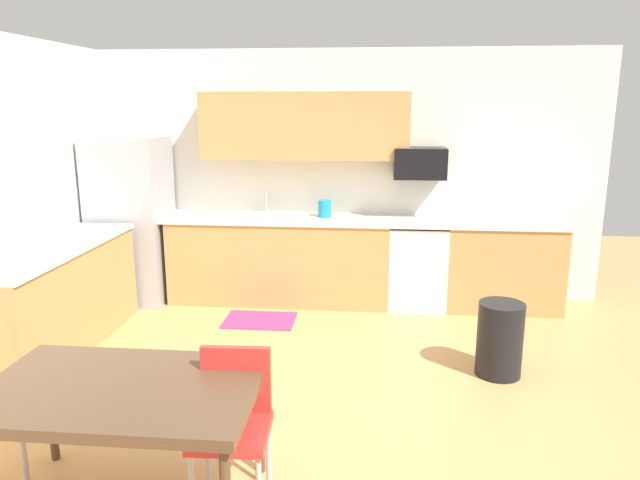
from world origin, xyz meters
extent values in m
plane|color=tan|center=(0.00, 0.00, 0.00)|extent=(12.00, 12.00, 0.00)
cube|color=white|center=(0.00, 2.65, 1.35)|extent=(5.80, 0.10, 2.70)
cube|color=tan|center=(-0.57, 2.30, 0.45)|extent=(2.37, 0.60, 0.90)
cube|color=tan|center=(1.81, 2.30, 0.45)|extent=(1.18, 0.60, 0.90)
cube|color=tan|center=(-2.30, 0.80, 0.45)|extent=(0.60, 2.00, 0.90)
cube|color=silver|center=(0.00, 2.30, 0.92)|extent=(4.80, 0.64, 0.04)
cube|color=silver|center=(-2.30, 0.80, 0.92)|extent=(0.64, 2.00, 0.04)
cube|color=tan|center=(-0.30, 2.43, 1.90)|extent=(2.20, 0.34, 0.70)
cube|color=#9EA0A5|center=(-2.18, 2.22, 0.89)|extent=(0.76, 0.70, 1.79)
cube|color=white|center=(0.92, 2.30, 0.44)|extent=(0.60, 0.60, 0.88)
cube|color=black|center=(0.92, 2.30, 0.90)|extent=(0.60, 0.60, 0.03)
cube|color=black|center=(0.92, 2.40, 1.52)|extent=(0.54, 0.36, 0.32)
cube|color=#A5A8AD|center=(-0.74, 2.30, 0.88)|extent=(0.48, 0.40, 0.14)
cylinder|color=#B2B5BA|center=(-0.74, 2.48, 1.04)|extent=(0.02, 0.02, 0.24)
cube|color=brown|center=(-0.82, -1.17, 0.69)|extent=(1.40, 0.90, 0.06)
cylinder|color=brown|center=(-1.46, -0.78, 0.33)|extent=(0.05, 0.05, 0.66)
cylinder|color=brown|center=(-0.18, -0.78, 0.33)|extent=(0.05, 0.05, 0.66)
cube|color=red|center=(-0.27, -1.11, 0.45)|extent=(0.42, 0.42, 0.05)
cube|color=red|center=(-0.28, -0.93, 0.65)|extent=(0.38, 0.05, 0.40)
cylinder|color=#B2B2B7|center=(-0.45, -0.94, 0.21)|extent=(0.03, 0.03, 0.42)
cylinder|color=#B2B2B7|center=(-0.11, -0.93, 0.21)|extent=(0.03, 0.03, 0.42)
cylinder|color=#B2B2B7|center=(-1.51, -1.01, 0.21)|extent=(0.03, 0.03, 0.42)
cylinder|color=black|center=(1.47, 0.66, 0.30)|extent=(0.36, 0.36, 0.60)
cube|color=#CC3372|center=(-0.67, 1.65, 0.01)|extent=(0.70, 0.50, 0.01)
cylinder|color=#198CBF|center=(-0.08, 2.35, 1.02)|extent=(0.14, 0.14, 0.20)
camera|label=1|loc=(0.46, -3.80, 2.12)|focal=32.79mm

